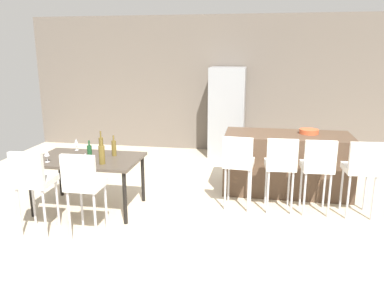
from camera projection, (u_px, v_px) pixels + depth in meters
ground_plane at (248, 204)px, 5.45m from camera, size 10.00×10.00×0.00m
back_wall at (255, 85)px, 8.02m from camera, size 10.00×0.12×2.90m
kitchen_island at (286, 163)px, 5.88m from camera, size 1.91×0.86×0.92m
bar_chair_left at (238, 161)px, 5.16m from camera, size 0.43×0.43×1.05m
bar_chair_middle at (281, 163)px, 5.07m from camera, size 0.42×0.42×1.05m
bar_chair_right at (318, 165)px, 4.99m from camera, size 0.42×0.42×1.05m
bar_chair_far at (362, 167)px, 4.89m from camera, size 0.42×0.42×1.05m
dining_table at (88, 162)px, 5.16m from camera, size 1.43×0.89×0.74m
dining_chair_near at (33, 179)px, 4.44m from camera, size 0.42×0.42×1.05m
dining_chair_far at (83, 182)px, 4.33m from camera, size 0.40×0.40×1.05m
wine_bottle_inner at (101, 146)px, 5.26m from camera, size 0.06×0.06×0.34m
wine_bottle_far at (90, 153)px, 5.01m from camera, size 0.06×0.06×0.27m
wine_bottle_near at (114, 148)px, 5.23m from camera, size 0.07×0.07×0.29m
wine_bottle_middle at (102, 154)px, 4.85m from camera, size 0.08×0.08×0.31m
wine_glass_left at (47, 153)px, 4.93m from camera, size 0.07×0.07×0.17m
wine_glass_right at (76, 142)px, 5.52m from camera, size 0.07×0.07×0.17m
wine_glass_end at (85, 157)px, 4.75m from camera, size 0.07×0.07×0.17m
refrigerator at (227, 112)px, 7.82m from camera, size 0.72×0.68×1.84m
fruit_bowl at (309, 131)px, 5.80m from camera, size 0.29×0.29×0.07m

